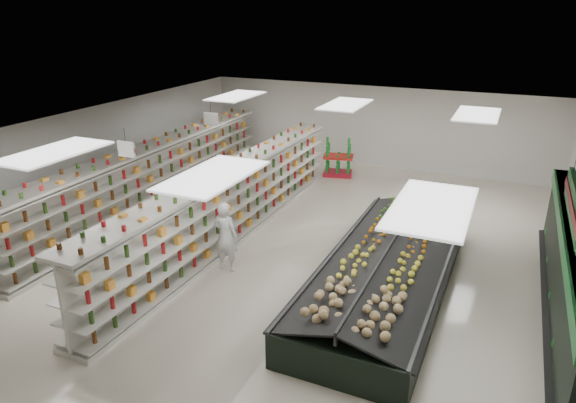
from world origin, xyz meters
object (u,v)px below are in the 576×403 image
at_px(produce_island, 388,268).
at_px(soda_endcap, 338,158).
at_px(gondola_center, 231,206).
at_px(gondola_left, 155,179).
at_px(shopper_background, 254,172).
at_px(shopper_main, 226,236).

distance_m(produce_island, soda_endcap, 8.40).
height_order(gondola_center, produce_island, gondola_center).
bearing_deg(produce_island, soda_endcap, 116.45).
bearing_deg(soda_endcap, gondola_left, -128.02).
bearing_deg(gondola_center, shopper_background, 107.96).
relative_size(soda_endcap, shopper_main, 0.80).
height_order(gondola_center, soda_endcap, gondola_center).
relative_size(produce_island, soda_endcap, 5.26).
xyz_separation_m(gondola_left, produce_island, (8.04, -2.03, -0.45)).
distance_m(shopper_main, shopper_background, 5.47).
height_order(gondola_left, shopper_main, gondola_left).
xyz_separation_m(gondola_left, gondola_center, (3.37, -1.06, -0.02)).
bearing_deg(shopper_main, produce_island, -168.47).
relative_size(soda_endcap, shopper_background, 0.91).
bearing_deg(gondola_center, gondola_left, 163.16).
relative_size(gondola_left, shopper_main, 6.78).
height_order(soda_endcap, shopper_main, shopper_main).
bearing_deg(shopper_main, soda_endcap, -89.67).
distance_m(gondola_left, soda_endcap, 6.98).
height_order(gondola_center, shopper_background, gondola_center).
distance_m(gondola_left, shopper_background, 3.32).
relative_size(produce_island, shopper_main, 4.20).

